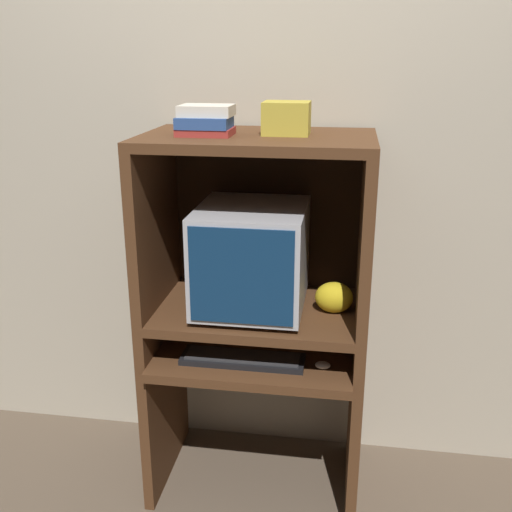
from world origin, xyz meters
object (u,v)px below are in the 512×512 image
(mouse, at_px, (323,365))
(snack_bag, at_px, (334,297))
(keyboard, at_px, (243,359))
(book_stack, at_px, (206,121))
(storage_box, at_px, (287,118))
(crt_monitor, at_px, (252,257))

(mouse, bearing_deg, snack_bag, 79.44)
(keyboard, bearing_deg, snack_bag, 23.86)
(snack_bag, relative_size, book_stack, 0.76)
(keyboard, height_order, book_stack, book_stack)
(mouse, bearing_deg, book_stack, 165.62)
(keyboard, xyz_separation_m, storage_box, (0.13, 0.17, 0.87))
(keyboard, bearing_deg, mouse, -0.62)
(keyboard, bearing_deg, storage_box, 52.35)
(crt_monitor, distance_m, storage_box, 0.53)
(crt_monitor, bearing_deg, snack_bag, 2.41)
(book_stack, bearing_deg, keyboard, -37.24)
(keyboard, height_order, snack_bag, snack_bag)
(storage_box, bearing_deg, keyboard, -127.65)
(mouse, relative_size, book_stack, 0.30)
(crt_monitor, distance_m, keyboard, 0.38)
(mouse, height_order, snack_bag, snack_bag)
(book_stack, bearing_deg, crt_monitor, 7.30)
(keyboard, distance_m, mouse, 0.30)
(crt_monitor, bearing_deg, storage_box, 18.57)
(mouse, relative_size, snack_bag, 0.40)
(crt_monitor, relative_size, storage_box, 2.76)
(crt_monitor, relative_size, mouse, 7.91)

